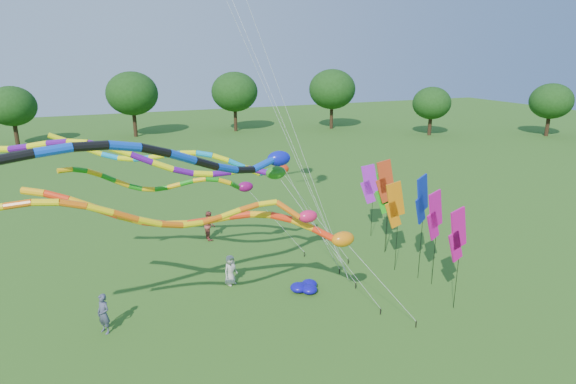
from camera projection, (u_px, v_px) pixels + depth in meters
name	position (u px, v px, depth m)	size (l,w,h in m)	color
ground	(344.00, 340.00, 19.31)	(160.00, 160.00, 0.00)	#245817
tree_ring	(275.00, 187.00, 20.41)	(117.01, 119.25, 9.72)	#382314
tube_kite_red	(231.00, 223.00, 18.71)	(14.05, 5.05, 6.91)	black
tube_kite_orange	(204.00, 214.00, 16.77)	(14.00, 1.23, 7.50)	black
tube_kite_purple	(175.00, 163.00, 20.39)	(14.78, 4.16, 8.35)	black
tube_kite_blue	(161.00, 160.00, 16.49)	(17.43, 5.91, 9.45)	black
tube_kite_cyan	(199.00, 160.00, 23.28)	(13.78, 3.91, 7.96)	black
tube_kite_green	(186.00, 183.00, 23.34)	(11.74, 1.27, 6.75)	black
banner_pole_magenta_b	(435.00, 216.00, 22.72)	(1.15, 0.35, 4.92)	black
banner_pole_green	(385.00, 193.00, 26.80)	(1.11, 0.49, 4.80)	black
banner_pole_orange	(395.00, 205.00, 24.38)	(1.16, 0.20, 4.88)	black
banner_pole_red	(385.00, 182.00, 26.43)	(1.16, 0.24, 5.49)	black
banner_pole_blue_b	(422.00, 200.00, 23.18)	(1.10, 0.52, 5.51)	black
banner_pole_magenta_a	(458.00, 235.00, 20.57)	(1.16, 0.26, 4.83)	black
banner_pole_violet	(369.00, 184.00, 29.16)	(1.10, 0.52, 4.63)	black
blue_nylon_heap	(307.00, 288.00, 23.04)	(1.39, 1.01, 0.45)	#100B99
person_a	(230.00, 270.00, 23.67)	(0.75, 0.49, 1.54)	#B8B0A6
person_b	(104.00, 314.00, 19.56)	(0.63, 0.41, 1.72)	#42465D
person_c	(209.00, 225.00, 29.39)	(0.87, 0.68, 1.79)	#953F36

